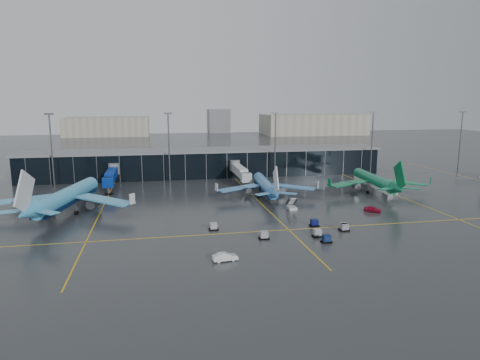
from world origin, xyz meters
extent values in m
plane|color=#282B2D|center=(0.00, 0.00, 0.00)|extent=(600.00, 600.00, 0.00)
cube|color=black|center=(0.00, 62.00, 5.00)|extent=(140.00, 16.00, 10.00)
cube|color=slate|center=(0.00, 62.00, 10.30)|extent=(142.00, 17.00, 0.80)
cylinder|color=#595B60|center=(-35.00, 53.50, 5.20)|extent=(4.00, 4.00, 4.00)
cube|color=navy|center=(-35.00, 40.00, 4.40)|extent=(3.00, 24.00, 3.00)
cylinder|color=#595B60|center=(-35.00, 32.50, 1.30)|extent=(1.00, 1.00, 2.60)
cylinder|color=#595B60|center=(10.00, 53.50, 5.20)|extent=(4.00, 4.00, 4.00)
cube|color=silver|center=(10.00, 40.00, 4.40)|extent=(3.00, 24.00, 3.00)
cylinder|color=#595B60|center=(10.00, 32.50, 1.30)|extent=(1.00, 1.00, 2.60)
cylinder|color=#595B60|center=(-55.00, 50.00, 12.50)|extent=(0.50, 0.50, 25.00)
cube|color=#595B60|center=(-55.00, 50.00, 25.20)|extent=(3.00, 0.40, 0.60)
cylinder|color=#595B60|center=(-15.00, 50.00, 12.50)|extent=(0.50, 0.50, 25.00)
cube|color=#595B60|center=(-15.00, 50.00, 25.20)|extent=(3.00, 0.40, 0.60)
cylinder|color=#595B60|center=(25.00, 50.00, 12.50)|extent=(0.50, 0.50, 25.00)
cube|color=#595B60|center=(25.00, 50.00, 25.20)|extent=(3.00, 0.40, 0.60)
cylinder|color=#595B60|center=(65.00, 50.00, 12.50)|extent=(0.50, 0.50, 25.00)
cube|color=#595B60|center=(65.00, 50.00, 25.20)|extent=(3.00, 0.40, 0.60)
cylinder|color=#595B60|center=(105.00, 50.00, 12.50)|extent=(0.50, 0.50, 25.00)
cube|color=#595B60|center=(105.00, 50.00, 25.20)|extent=(3.00, 0.40, 0.60)
cube|color=#B2AD99|center=(120.00, 260.00, 9.00)|extent=(90.00, 42.00, 18.00)
cube|color=#B2AD99|center=(-60.00, 280.00, 8.00)|extent=(70.00, 38.00, 16.00)
cube|color=#B2AD99|center=(40.00, 300.00, 11.00)|extent=(20.00, 20.00, 22.00)
cube|color=gold|center=(-35.00, 20.00, 0.01)|extent=(0.30, 120.00, 0.02)
cube|color=gold|center=(10.00, 20.00, 0.01)|extent=(0.30, 120.00, 0.02)
cube|color=gold|center=(55.00, 20.00, 0.01)|extent=(0.30, 120.00, 0.02)
cube|color=gold|center=(10.00, -15.00, 0.01)|extent=(220.00, 0.30, 0.02)
cube|color=black|center=(14.69, -21.18, 0.18)|extent=(2.20, 1.50, 0.36)
cube|color=#9B9CA3|center=(14.69, -21.18, 0.95)|extent=(1.60, 1.50, 1.50)
cube|color=black|center=(16.89, -13.51, 0.18)|extent=(2.20, 1.50, 0.36)
cube|color=#050C45|center=(16.89, -13.51, 0.95)|extent=(1.60, 1.50, 1.50)
cube|color=black|center=(22.48, -17.78, 0.18)|extent=(2.20, 1.50, 0.36)
cube|color=#9B9CA4|center=(22.48, -17.78, 0.95)|extent=(1.60, 1.50, 1.50)
cube|color=black|center=(22.35, -18.35, 0.18)|extent=(2.20, 1.50, 0.36)
cube|color=gray|center=(22.35, -18.35, 0.95)|extent=(1.60, 1.50, 1.50)
cube|color=black|center=(2.70, -20.43, 0.18)|extent=(2.20, 1.50, 0.36)
cube|color=#93959B|center=(2.70, -20.43, 0.95)|extent=(1.60, 1.50, 1.50)
cube|color=black|center=(-7.16, -11.75, 0.18)|extent=(2.20, 1.50, 0.36)
cube|color=#9B9CA3|center=(-7.16, -11.75, 0.95)|extent=(1.60, 1.50, 1.50)
cube|color=black|center=(15.09, -25.30, 0.18)|extent=(2.20, 1.50, 0.36)
cube|color=#05163E|center=(15.09, -25.30, 0.95)|extent=(1.60, 1.50, 1.50)
cube|color=silver|center=(16.63, 3.11, 0.40)|extent=(2.34, 3.30, 0.80)
cube|color=silver|center=(16.63, 3.11, 2.30)|extent=(1.73, 2.90, 2.29)
imported|color=maroon|center=(37.30, -3.69, 0.78)|extent=(4.74, 4.25, 1.56)
imported|color=white|center=(-7.65, -31.56, 0.79)|extent=(4.96, 2.22, 1.58)
camera|label=1|loc=(-19.70, -106.75, 29.49)|focal=32.00mm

